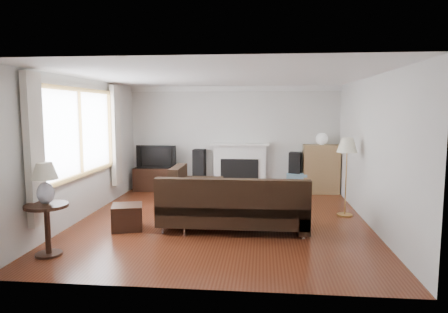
# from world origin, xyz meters

# --- Properties ---
(room) EXTENTS (5.10, 5.60, 2.54)m
(room) POSITION_xyz_m (0.00, 0.00, 1.25)
(room) COLOR #572413
(room) RESTS_ON ground
(window) EXTENTS (0.12, 2.74, 1.54)m
(window) POSITION_xyz_m (-2.45, -0.20, 1.55)
(window) COLOR olive
(window) RESTS_ON room
(curtain_near) EXTENTS (0.10, 0.35, 2.10)m
(curtain_near) POSITION_xyz_m (-2.40, -1.72, 1.40)
(curtain_near) COLOR beige
(curtain_near) RESTS_ON room
(curtain_far) EXTENTS (0.10, 0.35, 2.10)m
(curtain_far) POSITION_xyz_m (-2.40, 1.32, 1.40)
(curtain_far) COLOR beige
(curtain_far) RESTS_ON room
(fireplace) EXTENTS (1.40, 0.26, 1.15)m
(fireplace) POSITION_xyz_m (0.15, 2.64, 0.57)
(fireplace) COLOR white
(fireplace) RESTS_ON room
(tv_stand) EXTENTS (1.11, 0.50, 0.55)m
(tv_stand) POSITION_xyz_m (-1.82, 2.47, 0.28)
(tv_stand) COLOR black
(tv_stand) RESTS_ON ground
(television) EXTENTS (0.95, 0.13, 0.55)m
(television) POSITION_xyz_m (-1.82, 2.47, 0.83)
(television) COLOR black
(television) RESTS_ON tv_stand
(speaker_left) EXTENTS (0.29, 0.35, 1.00)m
(speaker_left) POSITION_xyz_m (-0.82, 2.55, 0.50)
(speaker_left) COLOR black
(speaker_left) RESTS_ON ground
(speaker_right) EXTENTS (0.32, 0.36, 0.95)m
(speaker_right) POSITION_xyz_m (1.46, 2.54, 0.48)
(speaker_right) COLOR black
(speaker_right) RESTS_ON ground
(bookshelf) EXTENTS (0.82, 0.39, 1.13)m
(bookshelf) POSITION_xyz_m (2.06, 2.52, 0.57)
(bookshelf) COLOR olive
(bookshelf) RESTS_ON ground
(globe_lamp) EXTENTS (0.27, 0.27, 0.27)m
(globe_lamp) POSITION_xyz_m (2.06, 2.52, 1.27)
(globe_lamp) COLOR white
(globe_lamp) RESTS_ON bookshelf
(sectional_sofa) EXTENTS (2.59, 1.89, 0.84)m
(sectional_sofa) POSITION_xyz_m (0.23, -0.52, 0.42)
(sectional_sofa) COLOR black
(sectional_sofa) RESTS_ON ground
(coffee_table) EXTENTS (1.28, 0.80, 0.47)m
(coffee_table) POSITION_xyz_m (0.53, 0.83, 0.24)
(coffee_table) COLOR #986E48
(coffee_table) RESTS_ON ground
(footstool) EXTENTS (0.59, 0.59, 0.40)m
(footstool) POSITION_xyz_m (-1.49, -0.67, 0.20)
(footstool) COLOR black
(footstool) RESTS_ON ground
(floor_lamp) EXTENTS (0.44, 0.44, 1.44)m
(floor_lamp) POSITION_xyz_m (2.22, 0.53, 0.72)
(floor_lamp) COLOR #C38E43
(floor_lamp) RESTS_ON ground
(side_table) EXTENTS (0.56, 0.56, 0.70)m
(side_table) POSITION_xyz_m (-2.15, -1.93, 0.35)
(side_table) COLOR black
(side_table) RESTS_ON ground
(table_lamp) EXTENTS (0.34, 0.34, 0.55)m
(table_lamp) POSITION_xyz_m (-2.15, -1.93, 0.98)
(table_lamp) COLOR silver
(table_lamp) RESTS_ON side_table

